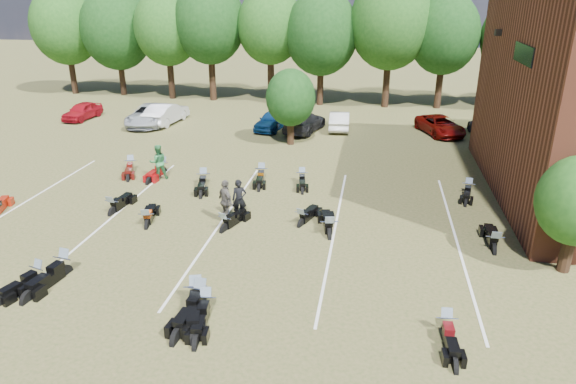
% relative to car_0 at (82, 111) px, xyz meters
% --- Properties ---
extents(ground, '(160.00, 160.00, 0.00)m').
position_rel_car_0_xyz_m(ground, '(19.29, -19.64, -0.66)').
color(ground, brown).
rests_on(ground, ground).
extents(car_0, '(1.86, 3.97, 1.31)m').
position_rel_car_0_xyz_m(car_0, '(0.00, 0.00, 0.00)').
color(car_0, maroon).
rests_on(car_0, ground).
extents(car_1, '(2.09, 4.90, 1.57)m').
position_rel_car_0_xyz_m(car_1, '(7.02, -0.18, 0.13)').
color(car_1, '#B8B8BC').
rests_on(car_1, ground).
extents(car_2, '(3.12, 5.65, 1.50)m').
position_rel_car_0_xyz_m(car_2, '(5.92, -0.79, 0.09)').
color(car_2, '#9A9FA2').
rests_on(car_2, ground).
extents(car_3, '(2.95, 5.13, 1.40)m').
position_rel_car_0_xyz_m(car_3, '(17.74, -0.75, 0.04)').
color(car_3, black).
rests_on(car_3, ground).
extents(car_4, '(2.41, 4.28, 1.38)m').
position_rel_car_0_xyz_m(car_4, '(15.37, -0.59, 0.03)').
color(car_4, navy).
rests_on(car_4, ground).
extents(car_5, '(1.59, 4.07, 1.32)m').
position_rel_car_0_xyz_m(car_5, '(20.17, 0.30, 0.00)').
color(car_5, beige).
rests_on(car_5, ground).
extents(car_6, '(3.62, 5.05, 1.28)m').
position_rel_car_0_xyz_m(car_6, '(27.28, 0.12, -0.02)').
color(car_6, '#5E0705').
rests_on(car_6, ground).
extents(car_7, '(2.45, 5.04, 1.41)m').
position_rel_car_0_xyz_m(car_7, '(30.49, -0.33, 0.05)').
color(car_7, '#3A3A3F').
rests_on(car_7, ground).
extents(person_black, '(0.74, 0.59, 1.79)m').
position_rel_car_0_xyz_m(person_black, '(16.98, -16.10, 0.24)').
color(person_black, black).
rests_on(person_black, ground).
extents(person_green, '(1.17, 1.09, 1.91)m').
position_rel_car_0_xyz_m(person_green, '(11.41, -11.93, 0.30)').
color(person_green, '#296E3B').
rests_on(person_green, ground).
extents(person_grey, '(1.14, 1.17, 1.96)m').
position_rel_car_0_xyz_m(person_grey, '(16.52, -16.64, 0.32)').
color(person_grey, '#504B44').
rests_on(person_grey, ground).
extents(motorcycle_0, '(1.11, 2.53, 1.36)m').
position_rel_car_0_xyz_m(motorcycle_0, '(12.02, -21.97, -0.66)').
color(motorcycle_0, black).
rests_on(motorcycle_0, ground).
extents(motorcycle_1, '(1.23, 2.24, 1.19)m').
position_rel_car_0_xyz_m(motorcycle_1, '(11.44, -22.63, -0.66)').
color(motorcycle_1, black).
rests_on(motorcycle_1, ground).
extents(motorcycle_2, '(1.45, 2.61, 1.39)m').
position_rel_car_0_xyz_m(motorcycle_2, '(17.33, -22.96, -0.66)').
color(motorcycle_2, black).
rests_on(motorcycle_2, ground).
extents(motorcycle_3, '(0.97, 2.51, 1.37)m').
position_rel_car_0_xyz_m(motorcycle_3, '(17.49, -23.08, -0.66)').
color(motorcycle_3, black).
rests_on(motorcycle_3, ground).
extents(motorcycle_4, '(0.97, 2.26, 1.22)m').
position_rel_car_0_xyz_m(motorcycle_4, '(17.80, -23.39, -0.66)').
color(motorcycle_4, black).
rests_on(motorcycle_4, ground).
extents(motorcycle_5, '(0.78, 2.11, 1.16)m').
position_rel_car_0_xyz_m(motorcycle_5, '(25.15, -23.20, -0.66)').
color(motorcycle_5, black).
rests_on(motorcycle_5, ground).
extents(motorcycle_8, '(1.17, 2.28, 1.21)m').
position_rel_car_0_xyz_m(motorcycle_8, '(13.27, -17.72, -0.66)').
color(motorcycle_8, black).
rests_on(motorcycle_8, ground).
extents(motorcycle_9, '(0.90, 2.29, 1.25)m').
position_rel_car_0_xyz_m(motorcycle_9, '(11.14, -16.68, -0.66)').
color(motorcycle_9, black).
rests_on(motorcycle_9, ground).
extents(motorcycle_10, '(1.36, 2.27, 1.21)m').
position_rel_car_0_xyz_m(motorcycle_10, '(16.68, -17.52, -0.66)').
color(motorcycle_10, black).
rests_on(motorcycle_10, ground).
extents(motorcycle_11, '(1.22, 2.52, 1.35)m').
position_rel_car_0_xyz_m(motorcycle_11, '(21.11, -17.32, -0.66)').
color(motorcycle_11, black).
rests_on(motorcycle_11, ground).
extents(motorcycle_12, '(1.30, 2.19, 1.17)m').
position_rel_car_0_xyz_m(motorcycle_12, '(19.82, -16.45, -0.66)').
color(motorcycle_12, black).
rests_on(motorcycle_12, ground).
extents(motorcycle_13, '(0.78, 2.32, 1.28)m').
position_rel_car_0_xyz_m(motorcycle_13, '(27.59, -17.54, -0.66)').
color(motorcycle_13, black).
rests_on(motorcycle_13, ground).
extents(motorcycle_14, '(1.41, 2.33, 1.24)m').
position_rel_car_0_xyz_m(motorcycle_14, '(9.29, -10.94, -0.66)').
color(motorcycle_14, '#400B09').
rests_on(motorcycle_14, ground).
extents(motorcycle_15, '(0.87, 2.35, 1.29)m').
position_rel_car_0_xyz_m(motorcycle_15, '(11.22, -11.00, -0.66)').
color(motorcycle_15, maroon).
rests_on(motorcycle_15, ground).
extents(motorcycle_16, '(1.25, 2.40, 1.28)m').
position_rel_car_0_xyz_m(motorcycle_16, '(14.07, -12.43, -0.66)').
color(motorcycle_16, black).
rests_on(motorcycle_16, ground).
extents(motorcycle_17, '(1.00, 2.30, 1.24)m').
position_rel_car_0_xyz_m(motorcycle_17, '(16.86, -11.04, -0.66)').
color(motorcycle_17, black).
rests_on(motorcycle_17, ground).
extents(motorcycle_19, '(0.97, 2.13, 1.15)m').
position_rel_car_0_xyz_m(motorcycle_19, '(19.08, -11.19, -0.66)').
color(motorcycle_19, black).
rests_on(motorcycle_19, ground).
extents(motorcycle_20, '(1.06, 2.16, 1.16)m').
position_rel_car_0_xyz_m(motorcycle_20, '(27.51, -11.43, -0.66)').
color(motorcycle_20, black).
rests_on(motorcycle_20, ground).
extents(tree_line, '(56.00, 6.00, 9.79)m').
position_rel_car_0_xyz_m(tree_line, '(18.29, 9.36, 5.66)').
color(tree_line, black).
rests_on(tree_line, ground).
extents(young_tree_midfield, '(3.20, 3.20, 4.70)m').
position_rel_car_0_xyz_m(young_tree_midfield, '(17.29, -4.14, 2.44)').
color(young_tree_midfield, black).
rests_on(young_tree_midfield, ground).
extents(parking_lines, '(20.10, 14.00, 0.01)m').
position_rel_car_0_xyz_m(parking_lines, '(16.29, -16.64, -0.65)').
color(parking_lines, silver).
rests_on(parking_lines, ground).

